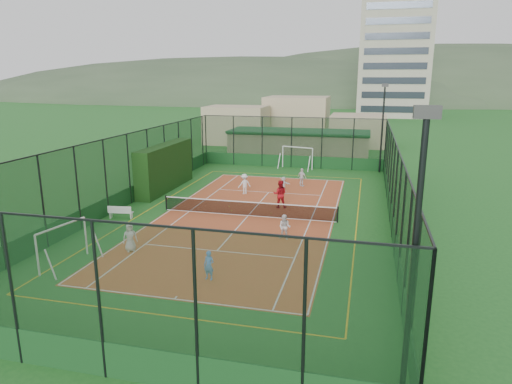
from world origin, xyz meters
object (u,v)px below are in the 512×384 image
futsal_goal_far (297,158)px  clubhouse (299,145)px  floodlight_ne (382,129)px  child_near_left (130,237)px  floodlight_se (412,275)px  child_far_right (302,177)px  futsal_goal_near (63,245)px  child_near_right (285,227)px  child_far_left (244,184)px  white_bench (121,212)px  coach (280,194)px  apartment_tower (395,48)px  child_far_back (284,184)px  child_near_mid (209,265)px

futsal_goal_far → clubhouse: bearing=111.8°
floodlight_ne → child_near_left: bearing=-118.4°
floodlight_se → child_far_right: (-6.37, 25.67, -3.35)m
floodlight_ne → futsal_goal_near: size_ratio=2.71×
child_near_right → child_far_left: (-4.86, 9.30, 0.08)m
child_near_left → white_bench: bearing=87.0°
futsal_goal_near → coach: (8.31, 12.20, -0.00)m
apartment_tower → child_near_right: 87.43m
white_bench → child_near_right: bearing=-14.8°
clubhouse → child_far_back: clubhouse is taller
clubhouse → child_near_mid: bearing=-88.6°
white_bench → child_far_left: 10.02m
futsal_goal_near → futsal_goal_far: 27.34m
floodlight_ne → child_far_right: 10.42m
floodlight_se → futsal_goal_far: 34.21m
child_near_right → child_far_back: child_near_right is taller
floodlight_ne → clubhouse: (-8.60, 5.40, -2.55)m
futsal_goal_near → child_far_back: futsal_goal_near is taller
clubhouse → apartment_tower: size_ratio=0.51×
clubhouse → child_near_mid: clubhouse is taller
white_bench → child_far_right: child_far_right is taller
floodlight_ne → apartment_tower: 66.39m
child_far_right → coach: coach is taller
apartment_tower → child_far_left: size_ratio=19.02×
child_far_right → child_far_back: (-1.18, -1.98, -0.18)m
coach → futsal_goal_far: bearing=-93.2°
child_near_left → child_far_back: (5.44, 14.55, -0.17)m
futsal_goal_far → white_bench: bearing=-99.4°
child_near_mid → child_far_right: child_far_right is taller
futsal_goal_far → coach: (0.98, -14.15, -0.08)m
futsal_goal_near → child_far_left: (4.92, 15.30, -0.18)m
child_far_right → child_far_left: bearing=75.0°
futsal_goal_far → child_far_right: size_ratio=2.14×
child_far_back → clubhouse: bearing=-66.5°
futsal_goal_near → child_far_left: size_ratio=1.93×
futsal_goal_far → child_near_mid: 26.30m
child_near_mid → child_far_back: child_near_mid is taller
clubhouse → floodlight_se: bearing=-77.4°
futsal_goal_near → child_far_left: 16.07m
floodlight_se → coach: floodlight_se is taller
clubhouse → child_near_left: bearing=-98.5°
clubhouse → coach: clubhouse is taller
white_bench → child_near_left: bearing=-63.5°
futsal_goal_far → coach: 14.18m
floodlight_se → clubhouse: 39.63m
child_far_right → child_far_back: 2.31m
child_near_left → coach: bearing=21.1°
child_near_mid → child_near_right: size_ratio=0.95×
white_bench → child_near_mid: bearing=-48.3°
futsal_goal_far → child_near_right: size_ratio=2.31×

